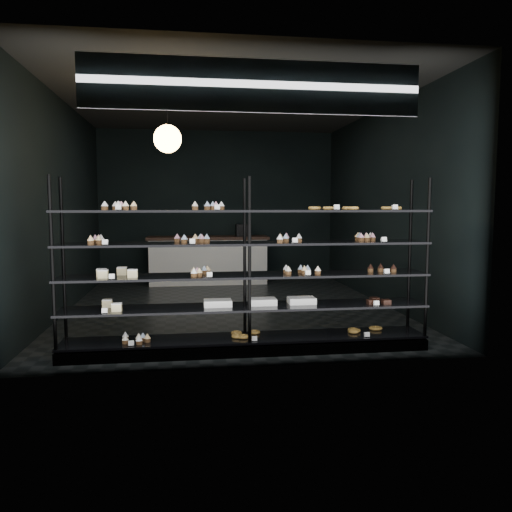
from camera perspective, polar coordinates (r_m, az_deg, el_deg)
name	(u,v)px	position (r m, az deg, el deg)	size (l,w,h in m)	color
room	(230,206)	(7.83, -3.03, 5.70)	(5.01, 6.01, 3.20)	black
display_shelf	(245,295)	(5.48, -1.24, -4.51)	(4.00, 0.50, 1.91)	black
signage	(255,86)	(5.05, -0.14, 18.84)	(3.30, 0.05, 0.50)	#0D1C41
pendant_lamp	(168,139)	(6.56, -10.08, 13.06)	(0.35, 0.35, 0.90)	black
service_counter	(209,259)	(10.37, -5.42, -0.39)	(2.48, 0.65, 1.23)	silver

